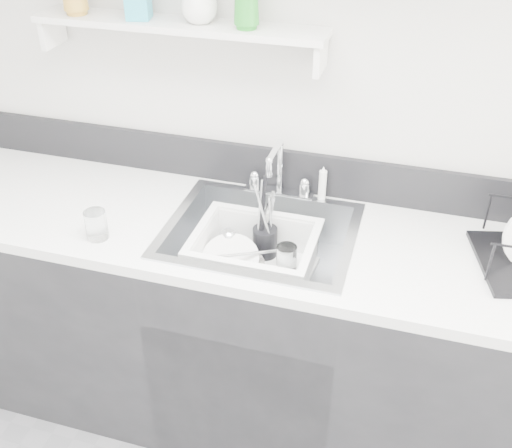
% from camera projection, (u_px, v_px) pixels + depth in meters
% --- Properties ---
extents(room_shell, '(3.50, 3.00, 2.60)m').
position_uv_depth(room_shell, '(123.00, 111.00, 0.96)').
color(room_shell, silver).
rests_on(room_shell, ground).
extents(counter_run, '(3.20, 0.62, 0.92)m').
position_uv_depth(counter_run, '(260.00, 330.00, 2.28)').
color(counter_run, black).
rests_on(counter_run, ground).
extents(backsplash, '(3.20, 0.02, 0.16)m').
position_uv_depth(backsplash, '(283.00, 170.00, 2.22)').
color(backsplash, black).
rests_on(backsplash, counter_run).
extents(sink, '(0.64, 0.52, 0.20)m').
position_uv_depth(sink, '(260.00, 252.00, 2.08)').
color(sink, silver).
rests_on(sink, counter_run).
extents(faucet, '(0.26, 0.18, 0.23)m').
position_uv_depth(faucet, '(279.00, 181.00, 2.19)').
color(faucet, silver).
rests_on(faucet, counter_run).
extents(side_sprayer, '(0.03, 0.03, 0.14)m').
position_uv_depth(side_sprayer, '(322.00, 183.00, 2.15)').
color(side_sprayer, white).
rests_on(side_sprayer, counter_run).
extents(wall_shelf, '(1.00, 0.16, 0.12)m').
position_uv_depth(wall_shelf, '(178.00, 27.00, 1.96)').
color(wall_shelf, silver).
rests_on(wall_shelf, room_shell).
extents(wash_tub, '(0.44, 0.37, 0.16)m').
position_uv_depth(wash_tub, '(254.00, 255.00, 2.06)').
color(wash_tub, white).
rests_on(wash_tub, sink).
extents(plate_stack, '(0.24, 0.24, 0.10)m').
position_uv_depth(plate_stack, '(233.00, 265.00, 2.08)').
color(plate_stack, white).
rests_on(plate_stack, wash_tub).
extents(utensil_cup, '(0.09, 0.09, 0.30)m').
position_uv_depth(utensil_cup, '(265.00, 240.00, 2.14)').
color(utensil_cup, black).
rests_on(utensil_cup, wash_tub).
extents(ladle, '(0.29, 0.30, 0.09)m').
position_uv_depth(ladle, '(239.00, 254.00, 2.10)').
color(ladle, silver).
rests_on(ladle, wash_tub).
extents(tumbler_in_tub, '(0.09, 0.09, 0.10)m').
position_uv_depth(tumbler_in_tub, '(286.00, 259.00, 2.07)').
color(tumbler_in_tub, white).
rests_on(tumbler_in_tub, wash_tub).
extents(tumbler_counter, '(0.09, 0.09, 0.10)m').
position_uv_depth(tumbler_counter, '(96.00, 225.00, 1.97)').
color(tumbler_counter, white).
rests_on(tumbler_counter, counter_run).
extents(bowl_small, '(0.12, 0.12, 0.03)m').
position_uv_depth(bowl_small, '(275.00, 278.00, 2.04)').
color(bowl_small, white).
rests_on(bowl_small, wash_tub).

